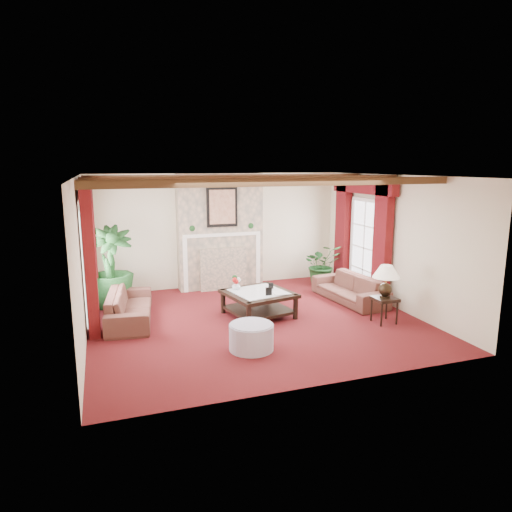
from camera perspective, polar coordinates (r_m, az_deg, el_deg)
name	(u,v)px	position (r m, az deg, el deg)	size (l,w,h in m)	color
floor	(255,320)	(8.73, -0.15, -8.03)	(6.00, 6.00, 0.00)	#450C0C
ceiling	(255,176)	(8.24, -0.16, 9.98)	(6.00, 6.00, 0.00)	white
back_wall	(218,230)	(10.99, -4.77, 3.22)	(6.00, 0.02, 2.70)	beige
left_wall	(81,261)	(7.96, -21.07, -0.63)	(0.02, 5.50, 2.70)	beige
right_wall	(393,242)	(9.75, 16.79, 1.73)	(0.02, 5.50, 2.70)	beige
ceiling_beams	(255,179)	(8.24, -0.16, 9.56)	(6.00, 3.00, 0.12)	#3E2613
fireplace	(219,173)	(10.68, -4.63, 10.26)	(2.00, 0.52, 2.70)	tan
french_door_left	(81,208)	(8.84, -21.03, 5.62)	(0.10, 1.10, 2.16)	white
french_door_right	(367,200)	(10.47, 13.71, 6.83)	(0.10, 1.10, 2.16)	white
curtains_left	(86,184)	(8.81, -20.50, 8.38)	(0.20, 2.40, 2.55)	#490911
curtains_right	(364,181)	(10.39, 13.31, 9.14)	(0.20, 2.40, 2.55)	#490911
sofa_left	(129,301)	(8.91, -15.55, -5.48)	(0.80, 2.01, 0.77)	#3B101C
sofa_right	(350,284)	(10.03, 11.62, -3.46)	(0.74, 1.95, 0.75)	#3B101C
potted_palm	(111,284)	(9.92, -17.66, -3.38)	(1.02, 1.72, 0.94)	black
small_plant	(322,269)	(11.29, 8.25, -1.59)	(1.07, 1.15, 0.78)	black
coffee_table	(259,304)	(8.90, 0.33, -6.01)	(1.18, 1.18, 0.48)	black
side_table	(384,310)	(8.86, 15.72, -6.51)	(0.41, 0.41, 0.49)	black
ottoman	(251,337)	(7.36, -0.58, -10.10)	(0.71, 0.71, 0.42)	#A69FB4
table_lamp	(386,281)	(8.71, 15.92, -3.02)	(0.50, 0.50, 0.63)	black
flower_vase	(236,286)	(8.97, -2.50, -3.73)	(0.20, 0.21, 0.17)	silver
book	(274,287)	(8.64, 2.21, -3.86)	(0.22, 0.03, 0.30)	black
photo_frame_a	(269,292)	(8.56, 1.60, -4.46)	(0.12, 0.02, 0.17)	black
photo_frame_b	(271,286)	(9.01, 1.87, -3.78)	(0.10, 0.02, 0.13)	black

